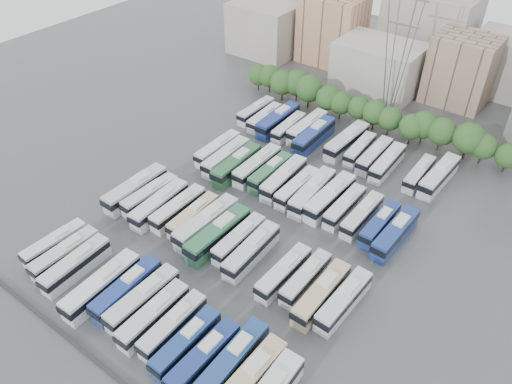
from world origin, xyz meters
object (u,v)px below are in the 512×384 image
Objects in this scene: bus_r0_s1 at (65,254)px; bus_r2_s3 at (237,165)px; bus_r2_s4 at (257,166)px; bus_r3_s3 at (289,127)px; bus_r0_s9 at (186,343)px; bus_r1_s7 at (239,239)px; bus_r2_s11 at (362,215)px; bus_r0_s8 at (173,325)px; bus_r1_s13 at (344,300)px; bus_r1_s10 at (284,273)px; bus_r3_s4 at (307,127)px; bus_r0_s5 at (127,289)px; bus_r2_s1 at (218,149)px; bus_r2_s2 at (226,157)px; bus_r2_s7 at (297,188)px; bus_r3_s10 at (387,163)px; bus_r2_s10 at (345,207)px; bus_r3_s13 at (439,176)px; bus_r0_s4 at (102,286)px; bus_r2_s6 at (284,178)px; bus_r1_s1 at (150,195)px; bus_r3_s2 at (278,120)px; bus_r3_s9 at (374,155)px; bus_r3_s1 at (265,117)px; bus_r0_s2 at (76,265)px; bus_r1_s4 at (193,216)px; bus_r1_s11 at (306,278)px; bus_r2_s8 at (312,192)px; bus_r0_s12 at (249,380)px; bus_r2_s13 at (395,233)px; bus_r1_s5 at (207,223)px; bus_r0_s7 at (154,315)px; bus_r3_s8 at (360,149)px; bus_r1_s6 at (218,234)px; bus_r0_s11 at (233,360)px; bus_r1_s3 at (178,208)px; bus_r1_s0 at (136,189)px; bus_r2_s5 at (270,172)px; electricity_pylon at (401,36)px; bus_r0_s0 at (55,244)px; bus_r3_s7 at (347,141)px; bus_r0_s10 at (204,358)px.

bus_r2_s3 is at bearing 79.74° from bus_r0_s1.
bus_r2_s4 is 16.22m from bus_r3_s3.
bus_r1_s7 is (-6.60, 19.58, 0.00)m from bus_r0_s9.
bus_r1_s7 reaches higher than bus_r2_s11.
bus_r0_s8 is 0.96× the size of bus_r1_s13.
bus_r1_s10 is 42.71m from bus_r3_s4.
bus_r0_s5 is 38.61m from bus_r2_s1.
bus_r2_s2 is 1.09× the size of bus_r2_s7.
bus_r3_s10 is at bearing 37.13° from bus_r2_s3.
bus_r3_s13 is at bearing 61.65° from bus_r2_s10.
bus_r2_s6 is (6.44, 37.72, -0.09)m from bus_r0_s4.
bus_r1_s1 is at bearing -134.34° from bus_r2_s6.
bus_r3_s2 reaches higher than bus_r3_s9.
bus_r3_s1 is 3.51m from bus_r3_s2.
bus_r1_s4 is (6.62, 19.36, -0.11)m from bus_r0_s2.
bus_r0_s4 reaches higher than bus_r1_s11.
bus_r0_s2 is 41.77m from bus_r2_s8.
bus_r0_s12 is 35.51m from bus_r2_s13.
bus_r1_s5 reaches higher than bus_r1_s13.
bus_r2_s3 is (-13.19, 34.93, 0.14)m from bus_r0_s7.
bus_r2_s7 is 24.09m from bus_r3_s2.
bus_r3_s10 reaches higher than bus_r3_s8.
bus_r1_s5 reaches higher than bus_r1_s4.
bus_r1_s6 is 25.54m from bus_r2_s1.
bus_r1_s10 is 1.05× the size of bus_r3_s3.
bus_r0_s4 is 16.44m from bus_r0_s9.
bus_r2_s7 is at bearing 76.91° from bus_r0_s5.
bus_r0_s11 is 0.92× the size of bus_r1_s6.
bus_r2_s13 is at bearing 48.48° from bus_r0_s4.
bus_r3_s2 is (-3.14, 34.99, 0.25)m from bus_r1_s3.
bus_r3_s2 is (-13.04, 16.89, 0.11)m from bus_r2_s6.
bus_r0_s9 is 0.85× the size of bus_r1_s5.
bus_r0_s9 is 1.00× the size of bus_r1_s7.
bus_r1_s0 is at bearing -152.20° from bus_r2_s11.
bus_r1_s11 is at bearing 101.60° from bus_r0_s12.
bus_r0_s5 is at bearing -102.72° from bus_r3_s8.
bus_r2_s5 reaches higher than bus_r3_s1.
bus_r1_s4 is 33.95m from bus_r2_s13.
bus_r1_s1 is at bearing 125.12° from bus_r0_s5.
bus_r1_s13 reaches higher than bus_r1_s1.
bus_r1_s0 is (-26.31, 17.35, 0.31)m from bus_r0_s8.
bus_r0_s2 is 0.90× the size of bus_r1_s0.
bus_r2_s8 is at bearing -85.69° from electricity_pylon.
bus_r1_s3 is 0.87× the size of bus_r1_s5.
bus_r3_s1 is at bearing 157.42° from bus_r2_s13.
bus_r2_s13 is (29.62, -1.72, -0.01)m from bus_r2_s4.
bus_r0_s1 reaches higher than bus_r0_s9.
bus_r3_s7 is (23.00, 54.69, 0.39)m from bus_r0_s0.
bus_r0_s10 is at bearing -63.59° from bus_r1_s7.
bus_r0_s10 is (16.46, -1.77, -0.06)m from bus_r0_s5.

